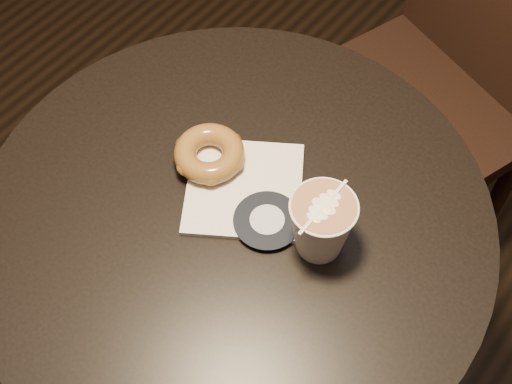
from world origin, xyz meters
TOP-DOWN VIEW (x-y plane):
  - cafe_table at (0.00, 0.00)m, footprint 0.70×0.70m
  - chair at (0.03, 0.60)m, footprint 0.52×0.52m
  - pastry_bag at (-0.01, 0.04)m, footprint 0.22×0.22m
  - doughnut at (-0.08, 0.04)m, footprint 0.10×0.10m
  - latte_cup at (0.11, 0.04)m, footprint 0.09×0.09m

SIDE VIEW (x-z plane):
  - cafe_table at x=0.00m, z-range 0.18..0.93m
  - chair at x=0.03m, z-range 0.06..1.10m
  - pastry_bag at x=-0.01m, z-range 0.75..0.76m
  - doughnut at x=-0.08m, z-range 0.76..0.79m
  - latte_cup at x=0.11m, z-range 0.75..0.84m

